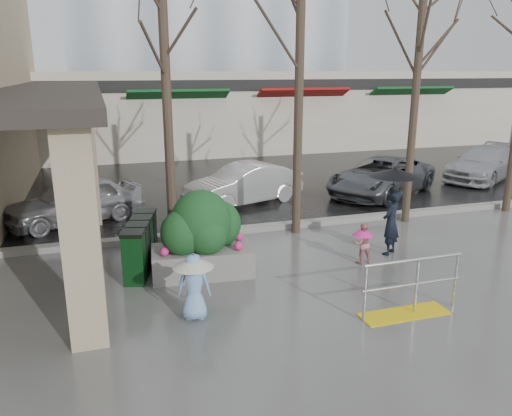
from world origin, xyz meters
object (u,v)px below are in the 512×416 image
tree_midwest (301,20)px  handrail (409,294)px  car_c (381,176)px  news_boxes (141,245)px  child_pink (362,241)px  tree_mideast (420,39)px  child_blue (194,280)px  car_d (484,163)px  car_b (244,184)px  tree_west (163,23)px  woman (393,200)px  car_a (75,201)px  planter (202,235)px

tree_midwest → handrail: bearing=-88.1°
handrail → car_c: size_ratio=0.42×
news_boxes → tree_midwest: bearing=32.8°
child_pink → tree_mideast: bearing=-132.1°
child_blue → car_d: car_d is taller
handrail → child_pink: handrail is taller
car_b → car_c: 4.76m
tree_west → car_d: 13.84m
child_pink → car_b: 5.68m
tree_mideast → car_c: 5.23m
handrail → car_d: 12.60m
tree_mideast → child_pink: 5.67m
woman → news_boxes: 5.63m
child_blue → news_boxes: 2.61m
child_blue → car_a: 6.80m
car_b → car_c: size_ratio=0.84×
tree_west → child_pink: (3.78, -2.42, -4.57)m
child_pink → planter: size_ratio=0.42×
woman → child_pink: bearing=-16.9°
tree_west → tree_mideast: size_ratio=1.05×
tree_west → tree_mideast: bearing=0.0°
tree_mideast → car_c: (0.96, 2.92, -4.23)m
news_boxes → tree_west: bearing=71.6°
news_boxes → car_d: car_d is taller
car_a → tree_midwest: bearing=41.3°
tree_midwest → car_b: tree_midwest is taller
planter → car_c: (7.14, 4.88, -0.22)m
tree_mideast → car_b: bearing=140.2°
handrail → news_boxes: 5.48m
handrail → tree_mideast: tree_mideast is taller
tree_west → child_pink: 6.40m
car_a → car_c: (9.77, 0.29, 0.00)m
planter → news_boxes: planter is taller
planter → car_a: bearing=119.8°
tree_west → child_blue: (-0.20, -3.84, -4.39)m
woman → car_a: bearing=-70.1°
tree_mideast → car_d: bearing=32.6°
news_boxes → car_c: 9.34m
child_pink → car_c: (3.68, 5.34, 0.12)m
handrail → child_pink: size_ratio=2.10×
tree_mideast → child_pink: bearing=-138.4°
tree_midwest → woman: 4.72m
woman → child_pink: 1.20m
handrail → tree_midwest: size_ratio=0.27×
child_pink → woman: bearing=-154.8°
tree_west → car_c: bearing=21.4°
woman → handrail: bearing=28.3°
news_boxes → car_c: size_ratio=0.44×
tree_midwest → car_c: tree_midwest is taller
handrail → car_c: 8.74m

